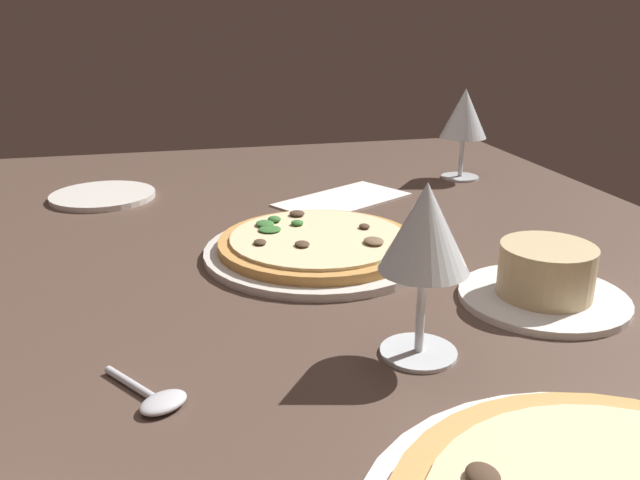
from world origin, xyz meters
The scene contains 8 objects.
dining_table centered at (0.00, 0.00, 2.00)cm, with size 150.00×110.00×4.00cm, color brown.
pizza_main centered at (-5.44, 0.82, 5.20)cm, with size 28.64×28.64×3.35cm.
ramekin_on_saucer centered at (13.61, 20.88, 6.54)cm, with size 17.74×17.74×6.28cm.
wine_glass_far centered at (21.17, 3.76, 15.47)cm, with size 7.88×7.88×16.02cm.
wine_glass_near centered at (-37.79, 35.26, 15.43)cm, with size 8.32×8.32×16.13cm.
side_plate centered at (-39.07, -27.32, 4.45)cm, with size 16.72×16.72×0.90cm, color silver.
paper_menu centered at (-28.59, 10.52, 4.15)cm, with size 11.34×21.41×0.30cm, color white.
spoon centered at (23.56, -19.30, 4.46)cm, with size 8.93×7.25×1.00cm.
Camera 1 is at (70.09, -17.24, 33.59)cm, focal length 36.96 mm.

